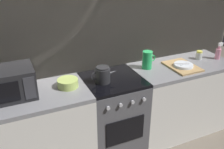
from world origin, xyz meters
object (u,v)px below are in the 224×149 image
object	(u,v)px
dish_pile	(182,66)
spray_bottle	(218,53)
microwave	(8,83)
spice_jar	(199,55)
pitcher	(147,60)
stove_unit	(113,115)
mixing_bowl	(68,83)
kettle	(103,75)

from	to	relation	value
dish_pile	spray_bottle	bearing A→B (deg)	3.73
microwave	spice_jar	bearing A→B (deg)	0.25
pitcher	spice_jar	bearing A→B (deg)	-2.07
spray_bottle	microwave	bearing A→B (deg)	178.10
stove_unit	microwave	xyz separation A→B (m)	(-1.00, 0.05, 0.59)
pitcher	dish_pile	bearing A→B (deg)	-21.86
microwave	dish_pile	size ratio (longest dim) A/B	1.15
mixing_bowl	spice_jar	world-z (taller)	spice_jar
mixing_bowl	spray_bottle	bearing A→B (deg)	-1.49
stove_unit	pitcher	size ratio (longest dim) A/B	4.50
mixing_bowl	dish_pile	bearing A→B (deg)	-3.73
mixing_bowl	dish_pile	size ratio (longest dim) A/B	0.50
mixing_bowl	pitcher	world-z (taller)	pitcher
microwave	spray_bottle	bearing A→B (deg)	-1.90
stove_unit	dish_pile	world-z (taller)	dish_pile
mixing_bowl	kettle	bearing A→B (deg)	-7.99
mixing_bowl	spray_bottle	world-z (taller)	spray_bottle
dish_pile	spice_jar	distance (m)	0.37
stove_unit	microwave	size ratio (longest dim) A/B	1.96
stove_unit	pitcher	xyz separation A→B (m)	(0.46, 0.09, 0.55)
microwave	spray_bottle	world-z (taller)	microwave
kettle	dish_pile	size ratio (longest dim) A/B	0.71
stove_unit	dish_pile	distance (m)	0.96
microwave	mixing_bowl	distance (m)	0.54
stove_unit	mixing_bowl	size ratio (longest dim) A/B	4.50
stove_unit	kettle	xyz separation A→B (m)	(-0.12, -0.03, 0.53)
stove_unit	spice_jar	xyz separation A→B (m)	(1.18, 0.06, 0.50)
pitcher	spray_bottle	world-z (taller)	spray_bottle
kettle	pitcher	xyz separation A→B (m)	(0.58, 0.11, 0.02)
kettle	mixing_bowl	bearing A→B (deg)	172.01
mixing_bowl	dish_pile	world-z (taller)	mixing_bowl
mixing_bowl	spice_jar	distance (m)	1.65
microwave	dish_pile	distance (m)	1.84
kettle	spice_jar	bearing A→B (deg)	3.88
microwave	spice_jar	distance (m)	2.18
spice_jar	kettle	bearing A→B (deg)	-176.12
stove_unit	mixing_bowl	xyz separation A→B (m)	(-0.47, 0.02, 0.49)
stove_unit	pitcher	bearing A→B (deg)	10.78
spice_jar	microwave	bearing A→B (deg)	-179.75
kettle	dish_pile	xyz separation A→B (m)	(0.96, -0.04, -0.06)
spray_bottle	dish_pile	bearing A→B (deg)	-176.27
pitcher	microwave	bearing A→B (deg)	-178.61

